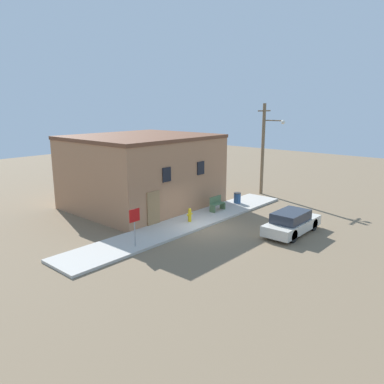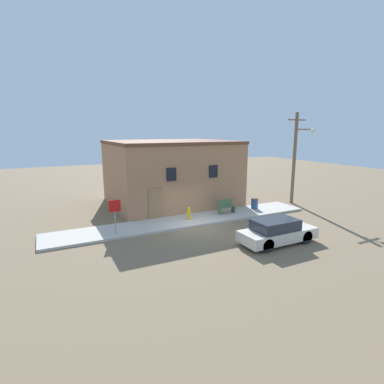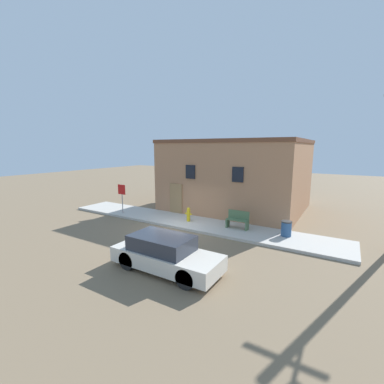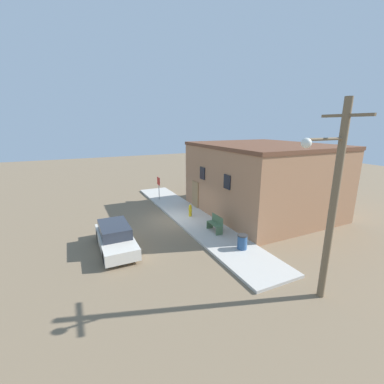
{
  "view_description": "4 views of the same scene",
  "coord_description": "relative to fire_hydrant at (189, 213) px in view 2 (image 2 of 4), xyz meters",
  "views": [
    {
      "loc": [
        -16.74,
        -13.58,
        7.27
      ],
      "look_at": [
        0.32,
        1.32,
        2.0
      ],
      "focal_mm": 35.0,
      "sensor_mm": 36.0,
      "label": 1
    },
    {
      "loc": [
        -8.38,
        -15.97,
        5.96
      ],
      "look_at": [
        0.32,
        1.32,
        2.0
      ],
      "focal_mm": 28.0,
      "sensor_mm": 36.0,
      "label": 2
    },
    {
      "loc": [
        8.27,
        -11.68,
        4.64
      ],
      "look_at": [
        0.32,
        1.32,
        2.0
      ],
      "focal_mm": 24.0,
      "sensor_mm": 36.0,
      "label": 3
    },
    {
      "loc": [
        15.87,
        -6.12,
        6.53
      ],
      "look_at": [
        0.32,
        1.32,
        2.0
      ],
      "focal_mm": 24.0,
      "sensor_mm": 36.0,
      "label": 4
    }
  ],
  "objects": [
    {
      "name": "parked_car",
      "position": [
        2.51,
        -5.65,
        0.08
      ],
      "size": [
        4.31,
        1.68,
        1.35
      ],
      "color": "black",
      "rests_on": "ground"
    },
    {
      "name": "stop_sign",
      "position": [
        -5.01,
        -0.68,
        0.96
      ],
      "size": [
        0.67,
        0.06,
        2.0
      ],
      "color": "gray",
      "rests_on": "sidewalk"
    },
    {
      "name": "fire_hydrant",
      "position": [
        0.0,
        0.0,
        0.0
      ],
      "size": [
        0.46,
        0.22,
        0.87
      ],
      "color": "gold",
      "rests_on": "sidewalk"
    },
    {
      "name": "trash_bin",
      "position": [
        5.74,
        0.34,
        -0.03
      ],
      "size": [
        0.54,
        0.54,
        0.79
      ],
      "color": "#2D517F",
      "rests_on": "sidewalk"
    },
    {
      "name": "utility_pole",
      "position": [
        10.09,
        0.8,
        3.41
      ],
      "size": [
        1.8,
        2.0,
        7.42
      ],
      "color": "brown",
      "rests_on": "ground"
    },
    {
      "name": "sidewalk",
      "position": [
        -0.07,
        0.02,
        -0.51
      ],
      "size": [
        18.06,
        2.65,
        0.14
      ],
      "color": "#BCB7AD",
      "rests_on": "ground"
    },
    {
      "name": "brick_building",
      "position": [
        0.98,
        5.47,
        2.02
      ],
      "size": [
        9.53,
        8.37,
        5.19
      ],
      "color": "#A87551",
      "rests_on": "ground"
    },
    {
      "name": "ground_plane",
      "position": [
        -0.07,
        -1.3,
        -0.58
      ],
      "size": [
        80.0,
        80.0,
        0.0
      ],
      "primitive_type": "plane",
      "color": "#7A664C"
    },
    {
      "name": "bench",
      "position": [
        3.12,
        0.24,
        0.03
      ],
      "size": [
        1.24,
        0.44,
        1.0
      ],
      "color": "#4C6B47",
      "rests_on": "sidewalk"
    }
  ]
}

